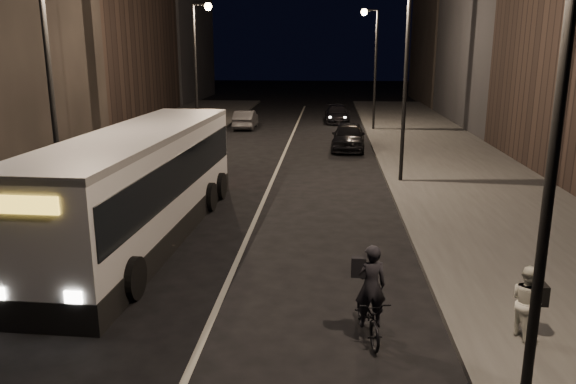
% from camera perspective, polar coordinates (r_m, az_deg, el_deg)
% --- Properties ---
extents(ground, '(180.00, 180.00, 0.00)m').
position_cam_1_polar(ground, '(13.47, -6.90, -10.81)').
color(ground, black).
rests_on(ground, ground).
extents(sidewalk_right, '(7.00, 70.00, 0.16)m').
position_cam_1_polar(sidewalk_right, '(27.22, 16.90, 1.86)').
color(sidewalk_right, '#3A3A38').
rests_on(sidewalk_right, ground).
extents(sidewalk_left, '(7.00, 70.00, 0.16)m').
position_cam_1_polar(sidewalk_left, '(28.73, -18.37, 2.38)').
color(sidewalk_left, '#3A3A38').
rests_on(sidewalk_left, ground).
extents(streetlight_right_near, '(1.20, 0.44, 8.12)m').
position_cam_1_polar(streetlight_right_near, '(8.45, 24.44, 10.72)').
color(streetlight_right_near, black).
rests_on(streetlight_right_near, sidewalk_right).
extents(streetlight_right_mid, '(1.20, 0.44, 8.12)m').
position_cam_1_polar(streetlight_right_mid, '(24.11, 11.32, 13.32)').
color(streetlight_right_mid, black).
rests_on(streetlight_right_mid, sidewalk_right).
extents(streetlight_right_far, '(1.20, 0.44, 8.12)m').
position_cam_1_polar(streetlight_right_far, '(40.05, 8.54, 13.78)').
color(streetlight_right_far, black).
rests_on(streetlight_right_far, sidewalk_right).
extents(streetlight_left_near, '(1.20, 0.44, 8.12)m').
position_cam_1_polar(streetlight_left_near, '(17.75, -22.41, 12.22)').
color(streetlight_left_near, black).
rests_on(streetlight_left_near, sidewalk_left).
extents(streetlight_left_far, '(1.20, 0.44, 8.12)m').
position_cam_1_polar(streetlight_left_far, '(34.83, -9.01, 13.69)').
color(streetlight_left_far, black).
rests_on(streetlight_left_far, sidewalk_left).
extents(city_bus, '(3.26, 12.47, 3.33)m').
position_cam_1_polar(city_bus, '(17.62, -14.65, 1.15)').
color(city_bus, silver).
rests_on(city_bus, ground).
extents(cyclist_on_bicycle, '(0.92, 1.86, 2.05)m').
position_cam_1_polar(cyclist_on_bicycle, '(11.60, 8.25, -11.48)').
color(cyclist_on_bicycle, black).
rests_on(cyclist_on_bicycle, ground).
extents(pedestrian_woman, '(0.76, 0.86, 1.49)m').
position_cam_1_polar(pedestrian_woman, '(12.12, 23.15, -10.22)').
color(pedestrian_woman, beige).
rests_on(pedestrian_woman, sidewalk_right).
extents(car_near, '(2.09, 4.69, 1.57)m').
position_cam_1_polar(car_near, '(32.60, 6.16, 5.65)').
color(car_near, black).
rests_on(car_near, ground).
extents(car_mid, '(1.44, 4.05, 1.33)m').
position_cam_1_polar(car_mid, '(41.25, -4.33, 7.37)').
color(car_mid, '#373739').
rests_on(car_mid, ground).
extents(car_far, '(2.03, 4.63, 1.32)m').
position_cam_1_polar(car_far, '(44.66, 5.02, 7.89)').
color(car_far, black).
rests_on(car_far, ground).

